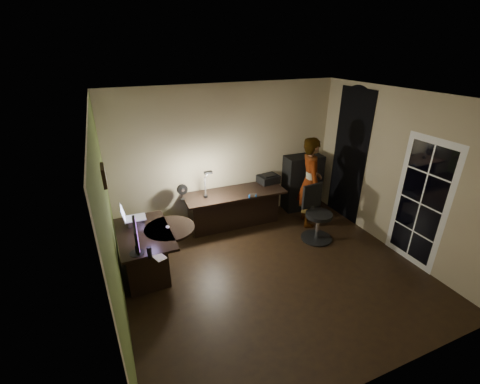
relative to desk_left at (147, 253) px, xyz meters
name	(u,v)px	position (x,y,z in m)	size (l,w,h in m)	color
floor	(274,273)	(1.83, -0.81, -0.37)	(4.50, 4.00, 0.01)	black
ceiling	(284,98)	(1.83, -0.81, 2.34)	(4.50, 4.00, 0.01)	silver
wall_back	(228,155)	(1.83, 1.19, 0.99)	(4.50, 0.01, 2.70)	tan
wall_front	(389,285)	(1.83, -2.82, 0.99)	(4.50, 0.01, 2.70)	tan
wall_left	(109,229)	(-0.42, -0.81, 0.99)	(0.01, 4.00, 2.70)	tan
wall_right	(397,174)	(4.08, -0.81, 0.99)	(0.01, 4.00, 2.70)	tan
green_wall_overlay	(111,229)	(-0.41, -0.81, 0.99)	(0.00, 4.00, 2.70)	#506429
arched_doorway	(349,156)	(4.07, 0.34, 0.94)	(0.01, 0.90, 2.60)	black
french_door	(421,203)	(4.07, -1.36, 0.69)	(0.02, 0.92, 2.10)	white
framed_picture	(104,176)	(-0.39, -0.36, 1.49)	(0.04, 0.30, 0.25)	black
desk_left	(147,253)	(0.00, 0.00, 0.00)	(0.78, 1.26, 0.73)	black
desk_right	(235,209)	(1.81, 0.81, 0.00)	(1.94, 0.68, 0.73)	black
cabinet	(302,182)	(3.45, 0.97, 0.23)	(0.80, 0.40, 1.20)	black
laptop_stand	(135,222)	(-0.08, 0.32, 0.41)	(0.25, 0.21, 0.10)	silver
laptop	(134,212)	(-0.08, 0.32, 0.58)	(0.35, 0.33, 0.24)	silver
monitor	(136,243)	(-0.16, -0.49, 0.52)	(0.10, 0.51, 0.33)	black
mouse	(168,227)	(0.36, 0.02, 0.37)	(0.06, 0.09, 0.03)	silver
phone	(138,223)	(-0.05, 0.36, 0.36)	(0.06, 0.11, 0.01)	black
pen	(161,225)	(0.29, 0.14, 0.36)	(0.01, 0.15, 0.01)	black
speaker	(149,252)	(-0.01, -0.65, 0.44)	(0.06, 0.06, 0.16)	black
notepad	(159,257)	(0.11, -0.70, 0.36)	(0.13, 0.19, 0.01)	silver
desk_fan	(182,192)	(0.83, 0.92, 0.50)	(0.19, 0.11, 0.30)	black
headphones	(253,196)	(2.04, 0.48, 0.39)	(0.17, 0.07, 0.08)	#114394
printer	(268,179)	(2.63, 0.99, 0.44)	(0.41, 0.32, 0.18)	black
desk_lamp	(205,182)	(1.23, 0.80, 0.67)	(0.16, 0.29, 0.64)	black
office_chair	(319,215)	(3.03, -0.25, 0.15)	(0.57, 0.57, 1.02)	black
person	(310,182)	(3.19, 0.34, 0.52)	(0.63, 0.42, 1.78)	#D8A88C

